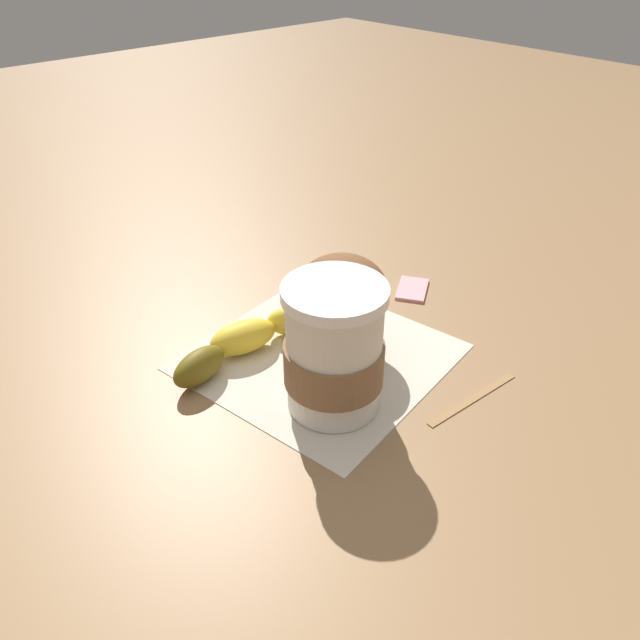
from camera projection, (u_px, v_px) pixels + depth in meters
name	position (u px, v px, depth m)	size (l,w,h in m)	color
ground_plane	(320.00, 357.00, 0.61)	(3.00, 3.00, 0.00)	#936D47
paper_napkin	(320.00, 357.00, 0.61)	(0.22, 0.22, 0.00)	beige
coffee_cup	(334.00, 351.00, 0.52)	(0.09, 0.09, 0.12)	silver
muffin	(340.00, 299.00, 0.59)	(0.09, 0.09, 0.10)	beige
banana	(247.00, 340.00, 0.60)	(0.06, 0.18, 0.03)	gold
sugar_packet	(412.00, 288.00, 0.71)	(0.05, 0.03, 0.01)	pink
wooden_stirrer	(473.00, 399.00, 0.55)	(0.11, 0.01, 0.00)	#9E7547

